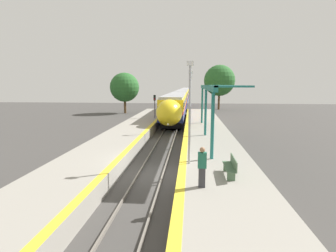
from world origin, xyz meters
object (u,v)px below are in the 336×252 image
train (183,96)px  lamppost_far (191,94)px  lamppost_mid (190,97)px  lamppost_farthest (191,92)px  railway_signal (155,107)px  lamppost_near (190,106)px  person_waiting (202,166)px  platform_bench (231,166)px

train → lamppost_far: size_ratio=17.53×
lamppost_mid → lamppost_farthest: 20.48m
train → lamppost_farthest: size_ratio=17.53×
railway_signal → lamppost_near: size_ratio=0.71×
train → lamppost_mid: (2.22, -49.61, 1.88)m
lamppost_mid → person_waiting: bearing=-87.6°
train → lamppost_near: 59.93m
lamppost_near → lamppost_farthest: same height
platform_bench → lamppost_mid: bearing=99.4°
train → railway_signal: (-2.42, -39.96, 0.20)m
platform_bench → lamppost_mid: (-2.00, 12.01, 2.65)m
train → person_waiting: size_ratio=55.56×
lamppost_near → person_waiting: bearing=-80.2°
railway_signal → lamppost_far: 4.97m
train → lamppost_near: (2.22, -59.85, 1.88)m
train → lamppost_farthest: 29.27m
platform_bench → railway_signal: size_ratio=0.46×
lamppost_near → train: bearing=92.1°
lamppost_near → lamppost_far: bearing=90.0°
platform_bench → lamppost_far: size_ratio=0.33×
person_waiting → lamppost_mid: lamppost_mid is taller
person_waiting → lamppost_farthest: lamppost_farthest is taller
lamppost_mid → lamppost_farthest: (0.00, 20.48, 0.00)m
railway_signal → platform_bench: bearing=-73.0°
lamppost_near → lamppost_mid: 10.24m
lamppost_near → lamppost_farthest: 30.73m
platform_bench → lamppost_near: (-2.00, 1.77, 2.65)m
platform_bench → lamppost_far: bearing=95.1°
train → lamppost_far: (2.22, -39.37, 1.88)m
person_waiting → lamppost_near: size_ratio=0.32×
lamppost_far → lamppost_farthest: size_ratio=1.00×
lamppost_near → lamppost_mid: (0.00, 10.24, 0.00)m
platform_bench → person_waiting: 2.13m
lamppost_mid → lamppost_far: bearing=90.0°
platform_bench → person_waiting: (-1.43, -1.51, 0.42)m
platform_bench → lamppost_mid: 12.46m
person_waiting → lamppost_farthest: size_ratio=0.32×
person_waiting → lamppost_near: lamppost_near is taller
platform_bench → lamppost_near: size_ratio=0.33×
person_waiting → train: bearing=92.5°
platform_bench → lamppost_near: bearing=138.4°
platform_bench → lamppost_farthest: size_ratio=0.33×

